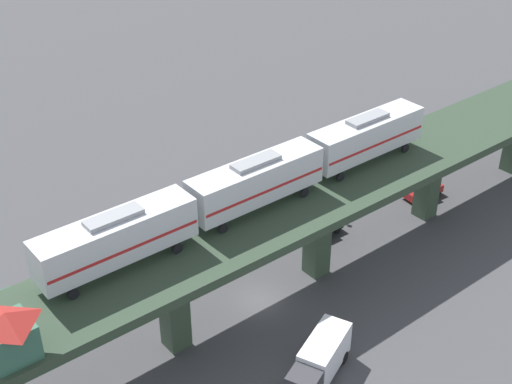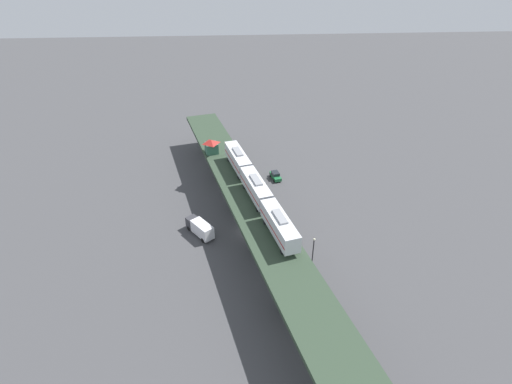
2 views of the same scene
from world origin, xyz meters
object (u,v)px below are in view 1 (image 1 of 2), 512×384
object	(u,v)px
signal_hut	(9,333)
street_car_black	(321,226)
delivery_truck	(319,361)
subway_train	(256,181)
street_lamp	(318,173)
street_car_red	(422,189)

from	to	relation	value
signal_hut	street_car_black	distance (m)	34.21
delivery_truck	subway_train	bearing A→B (deg)	179.64
subway_train	street_lamp	size ratio (longest dim) A/B	5.29
signal_hut	street_lamp	bearing A→B (deg)	120.58
street_car_black	street_lamp	size ratio (longest dim) A/B	0.68
street_car_red	delivery_truck	size ratio (longest dim) A/B	0.65
signal_hut	delivery_truck	world-z (taller)	signal_hut
subway_train	street_car_red	distance (m)	25.46
signal_hut	street_car_red	size ratio (longest dim) A/B	0.85
delivery_truck	street_lamp	xyz separation A→B (m)	(-21.05, 11.28, 2.35)
street_car_black	delivery_truck	size ratio (longest dim) A/B	0.66
street_car_black	signal_hut	bearing A→B (deg)	-64.36
street_car_red	street_lamp	xyz separation A→B (m)	(-2.80, -11.17, 3.17)
signal_hut	delivery_truck	xyz separation A→B (m)	(2.34, 20.39, -8.50)
street_car_black	delivery_truck	distance (m)	19.02
subway_train	street_car_red	bearing A→B (deg)	106.82
street_car_black	delivery_truck	xyz separation A→B (m)	(16.58, -9.28, 0.82)
delivery_truck	street_car_red	bearing A→B (deg)	129.12
delivery_truck	street_car_black	bearing A→B (deg)	150.75
street_car_red	street_lamp	bearing A→B (deg)	-104.05
subway_train	street_car_red	size ratio (longest dim) A/B	7.97
street_lamp	signal_hut	bearing A→B (deg)	-59.42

